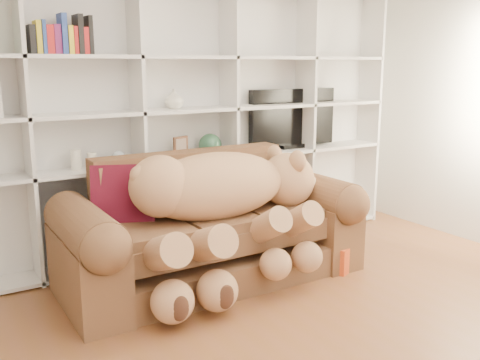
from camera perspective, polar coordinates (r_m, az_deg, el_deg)
wall_back at (r=4.91m, az=-6.87°, el=8.17°), size 5.00×0.02×2.70m
bookshelf at (r=4.69m, az=-8.83°, el=7.38°), size 4.43×0.35×2.40m
sofa at (r=4.29m, az=-3.15°, el=-5.70°), size 2.35×1.02×0.99m
teddy_bear at (r=4.03m, az=-1.80°, el=-2.21°), size 1.75×0.96×1.01m
throw_pillow at (r=4.08m, az=-12.36°, el=-1.64°), size 0.52×0.41×0.48m
gift_box at (r=4.62m, az=10.37°, el=-8.02°), size 0.35×0.34×0.22m
tv at (r=5.42m, az=5.62°, el=6.50°), size 1.00×0.18×0.59m
picture_frame at (r=4.75m, az=-6.35°, el=3.46°), size 0.16×0.07×0.20m
green_vase at (r=4.88m, az=-3.20°, el=3.73°), size 0.21×0.21×0.21m
figurine_tall at (r=4.45m, az=-17.08°, el=2.06°), size 0.10×0.10×0.16m
figurine_short at (r=4.48m, az=-15.51°, el=2.01°), size 0.10×0.10×0.13m
snow_globe at (r=4.55m, az=-12.81°, el=2.30°), size 0.12×0.12×0.12m
shelf_vase at (r=4.68m, az=-7.04°, el=8.58°), size 0.17×0.17×0.17m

